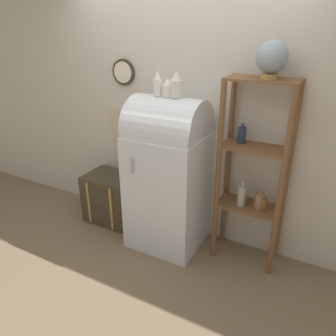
{
  "coord_description": "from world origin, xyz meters",
  "views": [
    {
      "loc": [
        1.39,
        -2.34,
        2.14
      ],
      "look_at": [
        0.0,
        0.23,
        0.85
      ],
      "focal_mm": 35.0,
      "sensor_mm": 36.0,
      "label": 1
    }
  ],
  "objects": [
    {
      "name": "vase_left",
      "position": [
        -0.09,
        0.22,
        1.65
      ],
      "size": [
        0.07,
        0.07,
        0.23
      ],
      "color": "white",
      "rests_on": "refrigerator"
    },
    {
      "name": "vase_right",
      "position": [
        0.09,
        0.23,
        1.65
      ],
      "size": [
        0.11,
        0.11,
        0.23
      ],
      "color": "silver",
      "rests_on": "refrigerator"
    },
    {
      "name": "globe",
      "position": [
        0.84,
        0.35,
        1.9
      ],
      "size": [
        0.25,
        0.25,
        0.29
      ],
      "color": "#AD8942",
      "rests_on": "shelf_unit"
    },
    {
      "name": "shelf_unit",
      "position": [
        0.79,
        0.37,
        0.95
      ],
      "size": [
        0.6,
        0.33,
        1.74
      ],
      "color": "brown",
      "rests_on": "ground_plane"
    },
    {
      "name": "refrigerator",
      "position": [
        -0.0,
        0.23,
        0.8
      ],
      "size": [
        0.71,
        0.66,
        1.54
      ],
      "color": "silver",
      "rests_on": "ground_plane"
    },
    {
      "name": "wall_back",
      "position": [
        -0.0,
        0.57,
        1.35
      ],
      "size": [
        7.0,
        0.09,
        2.7
      ],
      "color": "beige",
      "rests_on": "ground_plane"
    },
    {
      "name": "vase_center",
      "position": [
        0.0,
        0.23,
        1.62
      ],
      "size": [
        0.09,
        0.09,
        0.16
      ],
      "color": "white",
      "rests_on": "refrigerator"
    },
    {
      "name": "ground_plane",
      "position": [
        0.0,
        0.0,
        0.0
      ],
      "size": [
        12.0,
        12.0,
        0.0
      ],
      "primitive_type": "plane",
      "color": "#7A664C"
    },
    {
      "name": "suitcase_trunk",
      "position": [
        -0.78,
        0.3,
        0.28
      ],
      "size": [
        0.58,
        0.44,
        0.56
      ],
      "color": "#423828",
      "rests_on": "ground_plane"
    }
  ]
}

